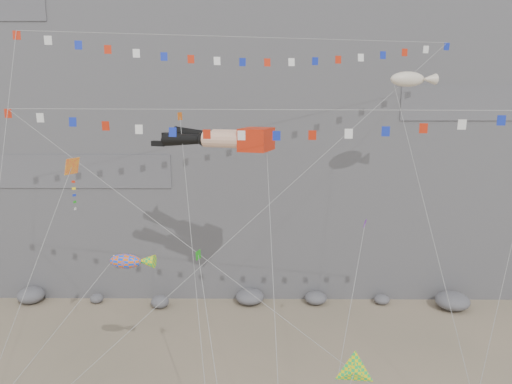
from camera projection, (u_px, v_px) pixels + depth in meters
cliff at (252, 36)px, 55.31m from camera, size 80.00×28.00×50.00m
talus_boulders at (250, 297)px, 45.34m from camera, size 60.00×3.00×1.20m
legs_kite at (224, 138)px, 33.04m from camera, size 8.63×17.42×21.27m
flag_banner_upper at (255, 38)px, 34.30m from camera, size 29.29×18.42×30.24m
flag_banner_lower at (259, 110)px, 28.30m from camera, size 30.31×7.22×21.61m
harlequin_kite at (72, 167)px, 28.09m from camera, size 5.74×6.80×16.49m
fish_windsock at (125, 262)px, 29.56m from camera, size 9.77×7.09×13.63m
delta_kite at (354, 372)px, 24.45m from camera, size 4.81×6.17×8.68m
blimp_windsock at (408, 80)px, 35.51m from camera, size 3.97×13.99×23.60m
small_kite_a at (180, 122)px, 33.84m from camera, size 3.96×14.21×22.18m
small_kite_b at (364, 228)px, 31.66m from camera, size 4.74×11.83×16.01m
small_kite_c at (199, 258)px, 27.94m from camera, size 3.30×9.69×13.64m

